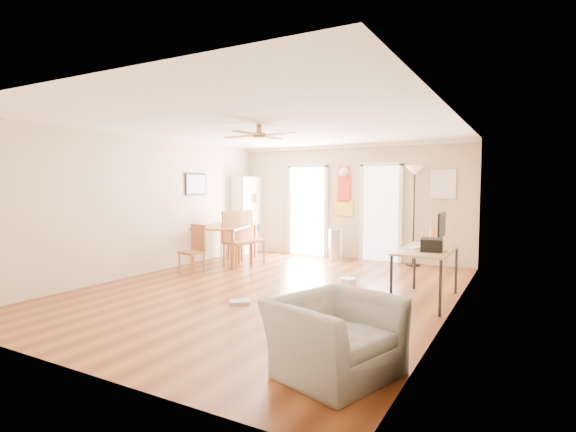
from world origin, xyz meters
The scene contains 30 objects.
floor centered at (0.00, 0.00, 0.00)m, with size 7.00×7.00×0.00m, color brown.
ceiling centered at (0.00, 0.00, 2.60)m, with size 5.50×7.00×0.00m, color silver, non-canonical shape.
wall_back centered at (0.00, 3.50, 1.30)m, with size 5.50×0.04×2.60m, color beige, non-canonical shape.
wall_front centered at (0.00, -3.50, 1.30)m, with size 5.50×0.04×2.60m, color beige, non-canonical shape.
wall_left centered at (-2.75, 0.00, 1.30)m, with size 0.04×7.00×2.60m, color beige, non-canonical shape.
wall_right centered at (2.75, 0.00, 1.30)m, with size 0.04×7.00×2.60m, color beige, non-canonical shape.
crown_molding centered at (0.00, 0.00, 2.56)m, with size 5.50×7.00×0.08m, color white, non-canonical shape.
kitchen_doorway centered at (-1.05, 3.48, 1.05)m, with size 0.90×0.10×2.10m, color white, non-canonical shape.
bathroom_doorway centered at (0.75, 3.48, 1.05)m, with size 0.80×0.10×2.10m, color white, non-canonical shape.
wall_decal centered at (-0.13, 3.48, 1.55)m, with size 0.46×0.03×1.10m, color red.
ac_grille centered at (2.05, 3.47, 1.70)m, with size 0.50×0.04×0.60m, color white.
framed_poster centered at (-2.73, 1.40, 1.70)m, with size 0.04×0.66×0.48m, color black.
ceiling_fan centered at (0.00, -0.30, 2.43)m, with size 1.24×1.24×0.20m, color #593819, non-canonical shape.
bookshelf centered at (-2.54, 3.08, 0.94)m, with size 0.38×0.85×1.89m, color white, non-canonical shape.
dining_table centered at (-2.15, 1.70, 0.40)m, with size 0.97×1.61×0.81m, color #995A31, non-canonical shape.
dining_chair_right_a centered at (-1.60, 1.84, 0.55)m, with size 0.46×0.46×1.11m, color #975F30, non-canonical shape.
dining_chair_right_b centered at (-1.60, 1.36, 0.57)m, with size 0.47×0.47×1.13m, color brown, non-canonical shape.
dining_chair_near centered at (-1.95, 0.36, 0.46)m, with size 0.38×0.38×0.92m, color brown, non-canonical shape.
dining_chair_far centered at (-2.13, 2.19, 0.51)m, with size 0.42×0.42×1.01m, color #A36134, non-canonical shape.
trash_can centered at (-0.18, 3.15, 0.34)m, with size 0.32×0.32×0.68m, color silver.
torchiere_lamp centered at (1.52, 3.24, 1.04)m, with size 0.39×0.39×2.08m, color black, non-canonical shape.
computer_desk centered at (2.34, 0.48, 0.38)m, with size 0.71×1.43×0.76m, color tan, non-canonical shape.
imac centered at (2.47, 0.92, 1.02)m, with size 0.07×0.54×0.50m, color black, non-canonical shape.
keyboard centered at (2.20, 0.51, 0.77)m, with size 0.12×0.37×0.01m, color white.
printer centered at (2.45, 0.29, 0.85)m, with size 0.29×0.34×0.17m, color black.
orange_bottle centered at (2.30, 1.15, 0.89)m, with size 0.08×0.08×0.25m, color orange.
wastebasket_a centered at (1.25, 0.24, 0.13)m, with size 0.23×0.23×0.27m, color white.
wastebasket_b centered at (1.56, -0.56, 0.14)m, with size 0.24×0.24×0.28m, color silver.
floor_cloth centered at (0.05, -0.92, 0.02)m, with size 0.27×0.22×0.04m, color #A4A49F.
armchair centered at (2.15, -2.43, 0.34)m, with size 1.04×0.91×0.68m, color gray.
Camera 1 is at (3.63, -5.94, 1.67)m, focal length 27.33 mm.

